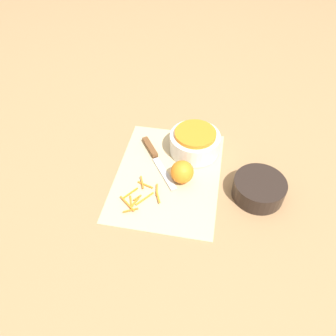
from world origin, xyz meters
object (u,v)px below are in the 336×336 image
bowl_speckled (195,142)px  orange_left (182,172)px  bowl_dark (259,189)px  knife (153,153)px

bowl_speckled → orange_left: (0.15, -0.02, -0.00)m
bowl_speckled → orange_left: size_ratio=2.32×
orange_left → bowl_dark: bearing=86.6°
knife → bowl_dark: bearing=37.3°
bowl_speckled → bowl_dark: (0.16, 0.22, -0.02)m
bowl_speckled → orange_left: bearing=-8.4°
bowl_dark → knife: size_ratio=0.72×
bowl_dark → knife: (-0.12, -0.36, -0.02)m
bowl_dark → knife: bowl_dark is taller
bowl_dark → bowl_speckled: bearing=-125.9°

